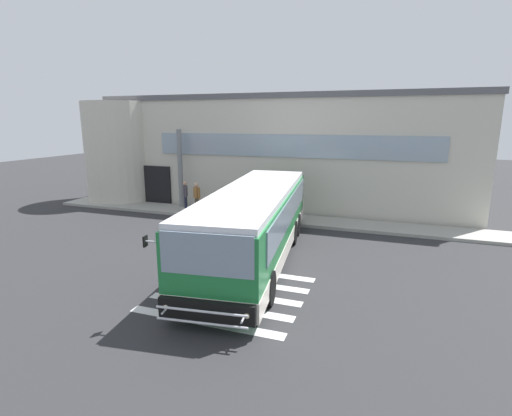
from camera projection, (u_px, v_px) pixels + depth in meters
The scene contains 8 objects.
ground_plane at pixel (227, 245), 16.25m from camera, with size 80.00×90.00×0.02m, color #2B2B2D.
bay_paint_stripes at pixel (231, 293), 11.73m from camera, with size 4.40×3.96×0.01m.
terminal_building at pixel (285, 148), 26.42m from camera, with size 23.30×13.80×6.57m.
boarding_curb at pixel (263, 217), 20.64m from camera, with size 25.50×2.00×0.15m, color #9E9B93.
entry_support_column at pixel (180, 169), 22.40m from camera, with size 0.28×0.28×4.49m, color slate.
bus_main_foreground at pixel (255, 225), 14.34m from camera, with size 3.92×11.37×2.70m.
passenger_near_column at pixel (185, 194), 21.59m from camera, with size 0.40×0.49×1.68m.
passenger_by_doorway at pixel (197, 196), 21.08m from camera, with size 0.50×0.40×1.68m.
Camera 1 is at (6.35, -14.18, 5.15)m, focal length 27.10 mm.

